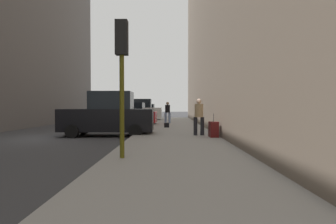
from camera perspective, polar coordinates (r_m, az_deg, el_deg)
The scene contains 12 objects.
ground_plane at distance 13.64m, azimuth -24.67°, elevation -5.21°, with size 120.00×120.00×0.00m, color #38383A.
sidewalk at distance 12.36m, azimuth 1.53°, elevation -5.40°, with size 4.00×40.00×0.15m, color gray.
parked_black_suv at distance 13.65m, azimuth -12.78°, elevation -0.77°, with size 4.64×2.15×2.25m.
parked_red_hatchback at distance 20.36m, azimuth -8.39°, elevation -0.61°, with size 4.26×2.18×1.79m.
parked_white_van at distance 27.09m, azimuth -6.20°, elevation 0.24°, with size 4.63×2.11×2.25m.
parked_silver_sedan at distance 33.69m, azimuth -4.90°, elevation 0.13°, with size 4.26×2.17×1.79m.
fire_hydrant at distance 18.09m, azimuth -3.75°, elevation -1.95°, with size 0.42×0.22×0.70m.
traffic_light at distance 7.09m, azimuth -10.02°, elevation 11.38°, with size 0.32×0.32×3.60m.
pedestrian_in_tan_coat at distance 12.38m, azimuth 6.74°, elevation -0.62°, with size 0.52×0.45×1.71m.
pedestrian_in_jeans at distance 21.25m, azimuth -0.10°, elevation 0.17°, with size 0.50×0.41×1.71m.
rolling_suitcase at distance 11.75m, azimuth 9.87°, elevation -3.73°, with size 0.39×0.58×1.04m.
duffel_bag at distance 16.94m, azimuth -0.29°, elevation -2.87°, with size 0.32×0.44×0.28m.
Camera 1 is at (5.76, -12.28, 1.51)m, focal length 28.00 mm.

